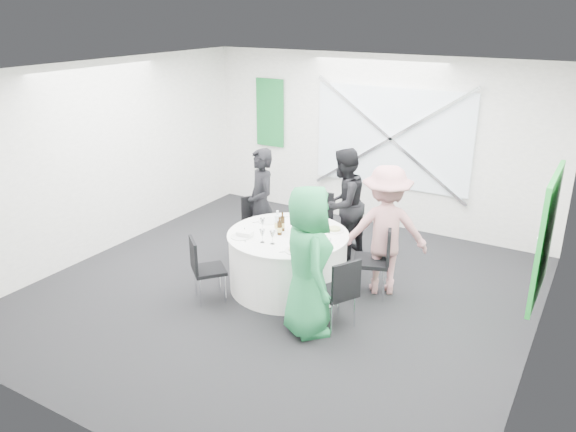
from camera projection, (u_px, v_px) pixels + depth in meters
The scene contains 50 objects.
floor at pixel (280, 293), 7.28m from camera, with size 6.00×6.00×0.00m, color black.
ceiling at pixel (279, 71), 6.29m from camera, with size 6.00×6.00×0.00m, color white.
wall_back at pixel (375, 142), 9.20m from camera, with size 6.00×6.00×0.00m, color silver.
wall_front at pixel (79, 292), 4.37m from camera, with size 6.00×6.00×0.00m, color silver.
wall_left at pixel (105, 158), 8.21m from camera, with size 6.00×6.00×0.00m, color silver.
wall_right at pixel (547, 239), 5.36m from camera, with size 6.00×6.00×0.00m, color silver.
window_panel at pixel (392, 138), 8.99m from camera, with size 2.60×0.03×1.60m, color silver.
window_brace_a at pixel (391, 139), 8.96m from camera, with size 0.05×0.05×3.16m, color silver.
window_brace_b at pixel (391, 139), 8.96m from camera, with size 0.05×0.05×3.16m, color silver.
green_banner at pixel (270, 113), 10.01m from camera, with size 0.55×0.04×1.20m, color #125D2A.
green_sign at pixel (546, 236), 5.94m from camera, with size 0.05×1.20×1.40m, color #1A932E.
banquet_table at pixel (288, 260), 7.30m from camera, with size 1.56×1.56×0.76m.
chair_back at pixel (317, 219), 8.22m from camera, with size 0.49×0.50×0.94m.
chair_back_left at pixel (256, 221), 8.27m from camera, with size 0.56×0.56×0.88m.
chair_back_right at pixel (378, 255), 7.03m from camera, with size 0.56×0.56×0.96m.
chair_front_right at pixel (340, 288), 6.31m from camera, with size 0.54×0.54×0.87m.
chair_front_left at pixel (203, 265), 6.92m from camera, with size 0.54×0.54×0.84m.
person_man_back_left at pixel (261, 204), 8.06m from camera, with size 0.60×0.39×1.63m, color black.
person_man_back at pixel (343, 204), 8.07m from camera, with size 0.79×0.44×1.64m, color black.
person_woman_pink at pixel (385, 230), 7.05m from camera, with size 1.09×0.51×1.68m, color tan.
person_woman_green at pixel (308, 261), 6.14m from camera, with size 0.85×0.55×1.73m, color #24864A.
plate_back at pixel (313, 219), 7.63m from camera, with size 0.25×0.25×0.01m.
plate_back_left at pixel (268, 221), 7.56m from camera, with size 0.28×0.28×0.01m.
plate_back_right at pixel (334, 230), 7.26m from camera, with size 0.25×0.25×0.04m.
plate_front_right at pixel (296, 250), 6.65m from camera, with size 0.27×0.27×0.04m.
plate_front_left at pixel (241, 237), 7.06m from camera, with size 0.26×0.26×0.01m.
napkin at pixel (245, 233), 7.06m from camera, with size 0.19×0.13×0.05m, color white.
beer_bottle_a at pixel (282, 224), 7.23m from camera, with size 0.06×0.06×0.25m.
beer_bottle_b at pixel (296, 222), 7.27m from camera, with size 0.06×0.06×0.26m.
beer_bottle_c at pixel (296, 231), 7.00m from camera, with size 0.06×0.06×0.25m.
beer_bottle_d at pixel (280, 228), 7.10m from camera, with size 0.06×0.06×0.24m.
green_water_bottle at pixel (300, 224), 7.11m from camera, with size 0.08×0.08×0.33m.
clear_water_bottle at pixel (278, 223), 7.20m from camera, with size 0.08×0.08×0.28m.
wine_glass_a at pixel (305, 215), 7.43m from camera, with size 0.07×0.07×0.17m.
wine_glass_b at pixel (311, 221), 7.26m from camera, with size 0.07×0.07×0.17m.
wine_glass_c at pixel (296, 214), 7.49m from camera, with size 0.07×0.07×0.17m.
wine_glass_d at pixel (262, 233), 6.86m from camera, with size 0.07×0.07×0.17m.
wine_glass_e at pixel (272, 234), 6.82m from camera, with size 0.07×0.07×0.17m.
wine_glass_f at pixel (311, 230), 6.93m from camera, with size 0.07×0.07×0.17m.
wine_glass_g at pixel (263, 221), 7.23m from camera, with size 0.07×0.07×0.17m.
fork_a at pixel (285, 252), 6.63m from camera, with size 0.01×0.15×0.01m, color silver.
knife_a at pixel (316, 248), 6.73m from camera, with size 0.01×0.15×0.01m, color silver.
fork_b at pixel (331, 240), 6.95m from camera, with size 0.01×0.15×0.01m, color silver.
knife_b at pixel (330, 228), 7.34m from camera, with size 0.01×0.15×0.01m, color silver.
fork_c at pixel (319, 222), 7.54m from camera, with size 0.01×0.15×0.01m, color silver.
knife_c at pixel (294, 218), 7.70m from camera, with size 0.01×0.15×0.01m, color silver.
fork_d at pixel (245, 230), 7.28m from camera, with size 0.01×0.15×0.01m, color silver.
knife_d at pixel (245, 240), 6.97m from camera, with size 0.01×0.15×0.01m, color silver.
fork_e at pixel (283, 218), 7.70m from camera, with size 0.01×0.15×0.01m, color silver.
knife_e at pixel (258, 222), 7.55m from camera, with size 0.01×0.15×0.01m, color silver.
Camera 1 is at (3.37, -5.51, 3.49)m, focal length 35.00 mm.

